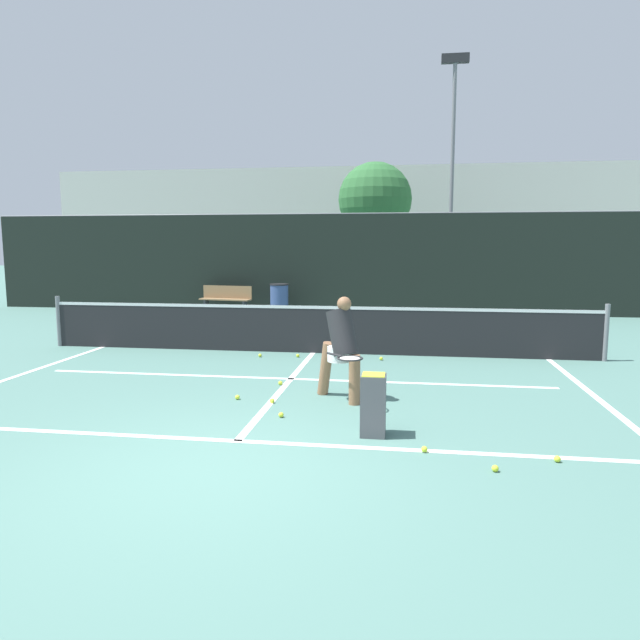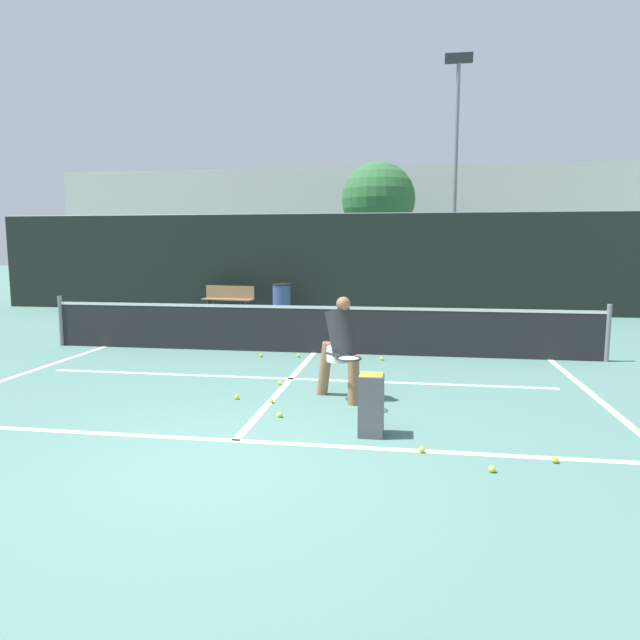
% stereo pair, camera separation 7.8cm
% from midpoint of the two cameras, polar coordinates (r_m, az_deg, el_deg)
% --- Properties ---
extents(ground_plane, '(100.00, 100.00, 0.00)m').
position_cam_midpoint_polar(ground_plane, '(5.78, -10.96, -14.40)').
color(ground_plane, '#4C756B').
extents(court_baseline_near, '(11.00, 0.10, 0.01)m').
position_cam_midpoint_polar(court_baseline_near, '(6.48, -8.60, -11.87)').
color(court_baseline_near, white).
rests_on(court_baseline_near, ground).
extents(court_service_line, '(8.25, 0.10, 0.01)m').
position_cam_midpoint_polar(court_service_line, '(9.25, -3.18, -5.89)').
color(court_service_line, white).
rests_on(court_service_line, ground).
extents(court_center_mark, '(0.10, 5.24, 0.01)m').
position_cam_midpoint_polar(court_center_mark, '(8.92, -3.64, -6.41)').
color(court_center_mark, white).
rests_on(court_center_mark, ground).
extents(court_sideline_left, '(0.10, 6.24, 0.01)m').
position_cam_midpoint_polar(court_sideline_left, '(10.79, -27.87, -4.83)').
color(court_sideline_left, white).
rests_on(court_sideline_left, ground).
extents(court_sideline_right, '(0.10, 6.24, 0.01)m').
position_cam_midpoint_polar(court_sideline_right, '(9.13, 25.46, -6.80)').
color(court_sideline_right, white).
rests_on(court_sideline_right, ground).
extents(net, '(11.09, 0.09, 1.07)m').
position_cam_midpoint_polar(net, '(11.35, -0.90, -0.77)').
color(net, slate).
rests_on(net, ground).
extents(fence_back, '(24.00, 0.06, 3.15)m').
position_cam_midpoint_polar(fence_back, '(18.16, 2.69, 5.67)').
color(fence_back, black).
rests_on(fence_back, ground).
extents(player_practicing, '(0.82, 1.14, 1.46)m').
position_cam_midpoint_polar(player_practicing, '(7.85, 1.83, -2.53)').
color(player_practicing, '#8C6042').
rests_on(player_practicing, ground).
extents(tennis_ball_scattered_0, '(0.07, 0.07, 0.07)m').
position_cam_midpoint_polar(tennis_ball_scattered_0, '(8.13, -8.54, -7.64)').
color(tennis_ball_scattered_0, '#D1E033').
rests_on(tennis_ball_scattered_0, ground).
extents(tennis_ball_scattered_1, '(0.07, 0.07, 0.07)m').
position_cam_midpoint_polar(tennis_ball_scattered_1, '(10.76, 5.93, -3.85)').
color(tennis_ball_scattered_1, '#D1E033').
rests_on(tennis_ball_scattered_1, ground).
extents(tennis_ball_scattered_2, '(0.07, 0.07, 0.07)m').
position_cam_midpoint_polar(tennis_ball_scattered_2, '(10.78, 1.63, -3.79)').
color(tennis_ball_scattered_2, '#D1E033').
rests_on(tennis_ball_scattered_2, ground).
extents(tennis_ball_scattered_3, '(0.07, 0.07, 0.07)m').
position_cam_midpoint_polar(tennis_ball_scattered_3, '(7.89, -5.10, -8.05)').
color(tennis_ball_scattered_3, '#D1E033').
rests_on(tennis_ball_scattered_3, ground).
extents(tennis_ball_scattered_4, '(0.07, 0.07, 0.07)m').
position_cam_midpoint_polar(tennis_ball_scattered_4, '(11.00, -2.44, -3.57)').
color(tennis_ball_scattered_4, '#D1E033').
rests_on(tennis_ball_scattered_4, ground).
extents(tennis_ball_scattered_5, '(0.07, 0.07, 0.07)m').
position_cam_midpoint_polar(tennis_ball_scattered_5, '(7.26, -4.23, -9.43)').
color(tennis_ball_scattered_5, '#D1E033').
rests_on(tennis_ball_scattered_5, ground).
extents(tennis_ball_scattered_7, '(0.07, 0.07, 0.07)m').
position_cam_midpoint_polar(tennis_ball_scattered_7, '(8.87, -4.24, -6.29)').
color(tennis_ball_scattered_7, '#D1E033').
rests_on(tennis_ball_scattered_7, ground).
extents(tennis_ball_scattered_8, '(0.07, 0.07, 0.07)m').
position_cam_midpoint_polar(tennis_ball_scattered_8, '(5.84, 16.73, -14.02)').
color(tennis_ball_scattered_8, '#D1E033').
rests_on(tennis_ball_scattered_8, ground).
extents(tennis_ball_scattered_9, '(0.07, 0.07, 0.07)m').
position_cam_midpoint_polar(tennis_ball_scattered_9, '(6.17, 10.03, -12.61)').
color(tennis_ball_scattered_9, '#D1E033').
rests_on(tennis_ball_scattered_9, ground).
extents(tennis_ball_scattered_10, '(0.07, 0.07, 0.07)m').
position_cam_midpoint_polar(tennis_ball_scattered_10, '(11.07, -6.22, -3.53)').
color(tennis_ball_scattered_10, '#D1E033').
rests_on(tennis_ball_scattered_10, ground).
extents(tennis_ball_scattered_11, '(0.07, 0.07, 0.07)m').
position_cam_midpoint_polar(tennis_ball_scattered_11, '(6.28, 22.31, -12.73)').
color(tennis_ball_scattered_11, '#D1E033').
rests_on(tennis_ball_scattered_11, ground).
extents(ball_hopper, '(0.28, 0.28, 0.71)m').
position_cam_midpoint_polar(ball_hopper, '(6.52, 5.00, -8.31)').
color(ball_hopper, '#4C4C51').
rests_on(ball_hopper, ground).
extents(courtside_bench, '(1.71, 0.61, 0.86)m').
position_cam_midpoint_polar(courtside_bench, '(18.33, -9.50, 2.16)').
color(courtside_bench, olive).
rests_on(courtside_bench, ground).
extents(trash_bin, '(0.59, 0.59, 0.95)m').
position_cam_midpoint_polar(trash_bin, '(17.85, -4.22, 2.12)').
color(trash_bin, '#384C7F').
rests_on(trash_bin, ground).
extents(parked_car, '(1.80, 4.12, 1.46)m').
position_cam_midpoint_polar(parked_car, '(21.61, 6.50, 3.40)').
color(parked_car, navy).
rests_on(parked_car, ground).
extents(floodlight_mast, '(1.10, 0.24, 9.77)m').
position_cam_midpoint_polar(floodlight_mast, '(24.98, 13.04, 16.40)').
color(floodlight_mast, slate).
rests_on(floodlight_mast, ground).
extents(tree_west, '(3.35, 3.35, 5.89)m').
position_cam_midpoint_polar(tree_west, '(26.64, 5.42, 11.89)').
color(tree_west, brown).
rests_on(tree_west, ground).
extents(building_far, '(36.00, 2.40, 6.33)m').
position_cam_midpoint_polar(building_far, '(32.27, 5.28, 9.28)').
color(building_far, beige).
rests_on(building_far, ground).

